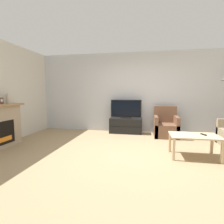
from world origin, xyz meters
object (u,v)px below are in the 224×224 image
mantel_clock (1,101)px  remote (204,134)px  tv (126,110)px  tv_stand (126,126)px  armchair (166,127)px  mantel_vase_right (9,99)px  coffee_table (194,138)px

mantel_clock → remote: 4.69m
remote → tv: bearing=108.9°
mantel_clock → tv_stand: mantel_clock is taller
remote → armchair: bearing=83.8°
mantel_vase_right → coffee_table: 4.52m
coffee_table → tv: bearing=129.2°
tv_stand → tv: size_ratio=1.05×
mantel_vase_right → tv_stand: (2.83, 1.83, -0.94)m
tv_stand → coffee_table: tv_stand is taller
armchair → remote: size_ratio=6.02×
remote → mantel_vase_right: bearing=154.6°
mantel_vase_right → armchair: size_ratio=0.29×
tv → tv_stand: bearing=90.0°
tv_stand → armchair: (1.26, -0.23, 0.05)m
tv_stand → coffee_table: size_ratio=1.12×
mantel_clock → coffee_table: 4.51m
tv → armchair: size_ratio=1.10×
armchair → tv: bearing=169.7°
armchair → coffee_table: 1.80m
armchair → tv_stand: bearing=169.6°
mantel_vase_right → remote: size_ratio=1.72×
tv → armchair: (1.26, -0.23, -0.49)m
tv → armchair: 1.37m
mantel_clock → coffee_table: (4.45, 0.10, -0.74)m
coffee_table → tv_stand: bearing=129.2°
mantel_vase_right → tv: size_ratio=0.26×
mantel_vase_right → tv_stand: mantel_vase_right is taller
coffee_table → remote: remote is taller
tv_stand → armchair: size_ratio=1.15×
tv_stand → remote: (1.81, -1.95, 0.23)m
mantel_clock → tv: 3.54m
tv → mantel_vase_right: bearing=-147.1°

